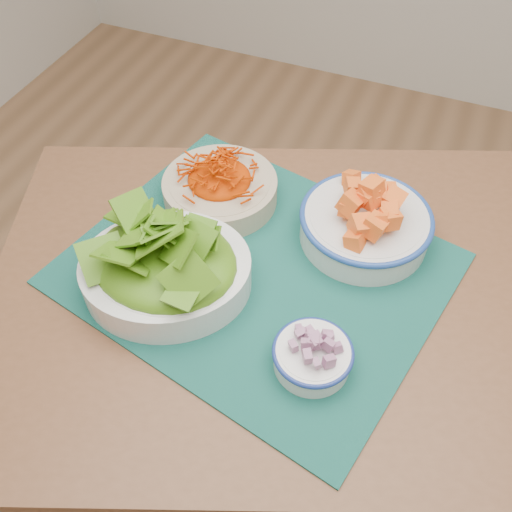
{
  "coord_description": "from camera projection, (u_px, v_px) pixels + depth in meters",
  "views": [
    {
      "loc": [
        0.12,
        -0.4,
        1.49
      ],
      "look_at": [
        -0.11,
        0.17,
        0.78
      ],
      "focal_mm": 40.0,
      "sensor_mm": 36.0,
      "label": 1
    }
  ],
  "objects": [
    {
      "name": "placemat",
      "position": [
        256.0,
        268.0,
        0.96
      ],
      "size": [
        0.68,
        0.6,
        0.0
      ],
      "primitive_type": "cube",
      "rotation": [
        0.0,
        0.0,
        -0.22
      ],
      "color": "#0A352F",
      "rests_on": "table"
    },
    {
      "name": "table",
      "position": [
        306.0,
        325.0,
        1.02
      ],
      "size": [
        1.25,
        1.05,
        0.75
      ],
      "rotation": [
        0.0,
        0.0,
        0.37
      ],
      "color": "brown",
      "rests_on": "ground"
    },
    {
      "name": "onion_bowl",
      "position": [
        313.0,
        354.0,
        0.82
      ],
      "size": [
        0.12,
        0.12,
        0.06
      ],
      "rotation": [
        0.0,
        0.0,
        0.02
      ],
      "color": "white",
      "rests_on": "placemat"
    },
    {
      "name": "carrot_bowl",
      "position": [
        220.0,
        184.0,
        1.04
      ],
      "size": [
        0.27,
        0.27,
        0.08
      ],
      "rotation": [
        0.0,
        0.0,
        -0.39
      ],
      "color": "#BEAD8D",
      "rests_on": "placemat"
    },
    {
      "name": "lettuce_bowl",
      "position": [
        165.0,
        262.0,
        0.89
      ],
      "size": [
        0.34,
        0.32,
        0.12
      ],
      "rotation": [
        0.0,
        0.0,
        0.42
      ],
      "color": "white",
      "rests_on": "placemat"
    },
    {
      "name": "squash_bowl",
      "position": [
        367.0,
        217.0,
        0.96
      ],
      "size": [
        0.29,
        0.29,
        0.11
      ],
      "rotation": [
        0.0,
        0.0,
        0.37
      ],
      "color": "silver",
      "rests_on": "placemat"
    }
  ]
}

